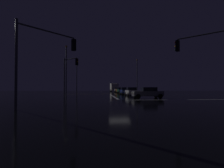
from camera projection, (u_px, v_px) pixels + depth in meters
name	position (u px, v px, depth m)	size (l,w,h in m)	color
ground	(119.00, 101.00, 20.47)	(120.00, 120.00, 0.10)	black
stop_line_north	(114.00, 97.00, 28.27)	(0.35, 13.35, 0.01)	white
centre_line_ns	(109.00, 94.00, 39.83)	(22.00, 0.15, 0.01)	yellow
crosswalk_bar_east	(182.00, 100.00, 21.09)	(13.35, 0.40, 0.01)	white
sedan_white	(132.00, 91.00, 31.64)	(2.02, 4.33, 1.57)	silver
sedan_blue	(125.00, 91.00, 36.99)	(2.02, 4.33, 1.57)	navy
sedan_green	(121.00, 90.00, 43.55)	(2.02, 4.33, 1.57)	#14512D
sedan_orange	(120.00, 90.00, 49.83)	(2.02, 4.33, 1.57)	#C66014
sedan_silver	(117.00, 90.00, 55.26)	(2.02, 4.33, 1.57)	#B7B7BC
box_truck	(114.00, 87.00, 62.09)	(2.68, 8.28, 3.08)	beige
sedan_gray_crossing	(148.00, 93.00, 24.17)	(4.33, 2.02, 1.57)	slate
traffic_signal_sw	(45.00, 51.00, 13.31)	(3.75, 3.75, 6.34)	#4C4C51
traffic_signal_nw	(69.00, 70.00, 27.22)	(2.65, 2.65, 6.41)	#4C4C51
traffic_signal_se	(209.00, 53.00, 14.29)	(3.58, 3.58, 6.41)	#4C4C51
streetlamp_left_near	(66.00, 67.00, 33.27)	(0.44, 0.44, 9.87)	#424247
streetlamp_right_far	(137.00, 74.00, 50.61)	(0.44, 0.44, 10.04)	#424247
streetlamp_left_far	(77.00, 73.00, 49.22)	(0.44, 0.44, 10.13)	#424247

